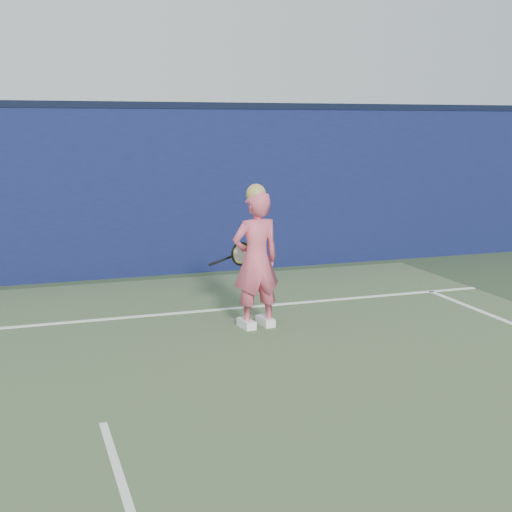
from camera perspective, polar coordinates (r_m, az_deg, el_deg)
name	(u,v)px	position (r m, az deg, el deg)	size (l,w,h in m)	color
ground	(122,486)	(4.84, -10.67, -17.63)	(80.00, 80.00, 0.00)	#2D4128
backstop_wall	(54,196)	(10.81, -15.89, 4.66)	(24.00, 0.40, 2.50)	#0D163C
wall_cap	(49,104)	(10.76, -16.24, 11.56)	(24.00, 0.42, 0.10)	black
player	(256,259)	(7.96, 0.00, -0.28)	(0.61, 0.44, 1.63)	#D6536B
racket	(239,255)	(8.34, -1.38, 0.12)	(0.54, 0.14, 0.29)	black
court_lines	(130,510)	(4.55, -10.04, -19.40)	(11.00, 12.04, 0.01)	white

